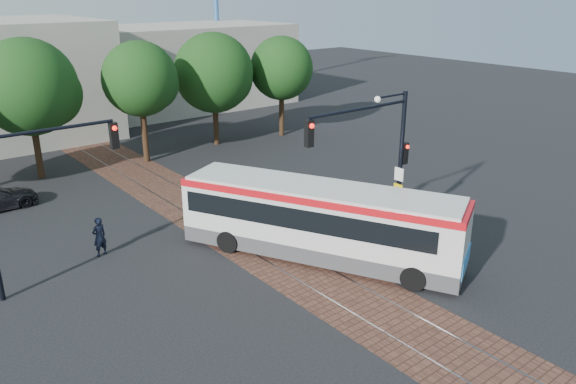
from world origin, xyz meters
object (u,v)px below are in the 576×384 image
object	(u,v)px
city_bus	(319,218)
signal_pole_left	(20,186)
signal_pole_main	(381,147)
traffic_island	(393,230)
officer	(99,237)

from	to	relation	value
city_bus	signal_pole_left	world-z (taller)	signal_pole_left
signal_pole_main	signal_pole_left	world-z (taller)	signal_pole_main
signal_pole_left	city_bus	bearing A→B (deg)	-24.37
traffic_island	signal_pole_main	world-z (taller)	signal_pole_main
signal_pole_main	city_bus	bearing A→B (deg)	169.38
traffic_island	officer	world-z (taller)	officer
traffic_island	officer	distance (m)	12.06
city_bus	officer	xyz separation A→B (m)	(-6.66, 5.50, -0.84)
officer	signal_pole_left	bearing A→B (deg)	10.20
signal_pole_left	traffic_island	bearing A→B (deg)	-20.36
signal_pole_main	signal_pole_left	xyz separation A→B (m)	(-12.23, 4.80, -0.29)
city_bus	signal_pole_left	size ratio (longest dim) A/B	1.81
signal_pole_main	traffic_island	bearing A→B (deg)	-5.36
officer	traffic_island	bearing A→B (deg)	136.29
city_bus	officer	distance (m)	8.68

